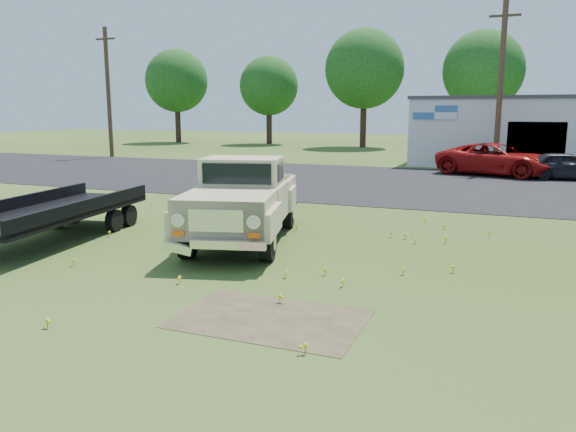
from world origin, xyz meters
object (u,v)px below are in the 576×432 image
(red_pickup, at_px, (496,160))
(dark_sedan, at_px, (566,166))
(flatbed_trailer, at_px, (52,207))
(vintage_pickup_truck, at_px, (243,200))

(red_pickup, relative_size, dark_sedan, 1.49)
(flatbed_trailer, relative_size, dark_sedan, 1.62)
(flatbed_trailer, bearing_deg, dark_sedan, 47.85)
(vintage_pickup_truck, bearing_deg, dark_sedan, 48.91)
(flatbed_trailer, bearing_deg, vintage_pickup_truck, 13.09)
(vintage_pickup_truck, relative_size, dark_sedan, 1.51)
(vintage_pickup_truck, xyz_separation_m, dark_sedan, (8.62, 17.50, -0.41))
(red_pickup, bearing_deg, vintage_pickup_truck, -179.98)
(red_pickup, xyz_separation_m, dark_sedan, (3.18, -0.71, -0.14))
(flatbed_trailer, height_order, red_pickup, flatbed_trailer)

